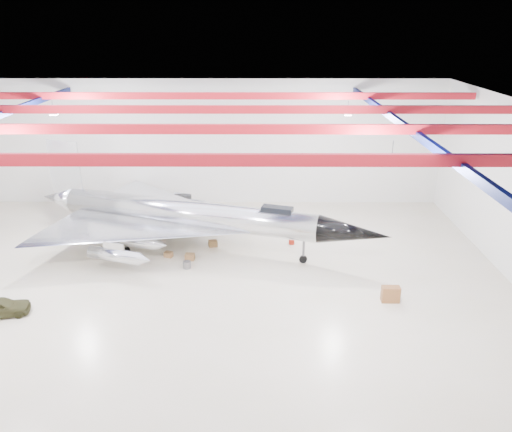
{
  "coord_description": "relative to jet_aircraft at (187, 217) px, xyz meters",
  "views": [
    {
      "loc": [
        3.94,
        -28.05,
        15.49
      ],
      "look_at": [
        3.79,
        2.0,
        3.72
      ],
      "focal_mm": 35.0,
      "sensor_mm": 36.0,
      "label": 1
    }
  ],
  "objects": [
    {
      "name": "engine_drum",
      "position": [
        0.34,
        -3.35,
        -2.14
      ],
      "size": [
        0.63,
        0.63,
        0.48
      ],
      "primitive_type": "cylinder",
      "rotation": [
        0.0,
        0.0,
        -0.2
      ],
      "color": "#59595B",
      "rests_on": "floor"
    },
    {
      "name": "desk",
      "position": [
        12.93,
        -7.58,
        -1.89
      ],
      "size": [
        1.07,
        0.54,
        0.97
      ],
      "primitive_type": "cube",
      "rotation": [
        0.0,
        0.0,
        -0.01
      ],
      "color": "brown",
      "rests_on": "floor"
    },
    {
      "name": "wall_back",
      "position": [
        1.18,
        9.77,
        3.12
      ],
      "size": [
        40.0,
        0.0,
        40.0
      ],
      "primitive_type": "plane",
      "rotation": [
        1.57,
        0.0,
        0.0
      ],
      "color": "silver",
      "rests_on": "floor"
    },
    {
      "name": "parts_bin",
      "position": [
        1.78,
        0.15,
        -2.16
      ],
      "size": [
        0.74,
        0.65,
        0.44
      ],
      "primitive_type": "cube",
      "rotation": [
        0.0,
        0.0,
        0.26
      ],
      "color": "olive",
      "rests_on": "floor"
    },
    {
      "name": "jet_aircraft",
      "position": [
        0.0,
        0.0,
        0.0
      ],
      "size": [
        25.94,
        18.97,
        7.26
      ],
      "rotation": [
        0.0,
        0.0,
        -0.3
      ],
      "color": "silver",
      "rests_on": "floor"
    },
    {
      "name": "spares_box",
      "position": [
        1.54,
        3.66,
        -2.18
      ],
      "size": [
        0.56,
        0.56,
        0.41
      ],
      "primitive_type": "cylinder",
      "rotation": [
        0.0,
        0.0,
        0.29
      ],
      "color": "#59595B",
      "rests_on": "floor"
    },
    {
      "name": "ceiling",
      "position": [
        1.18,
        -5.23,
        8.62
      ],
      "size": [
        40.0,
        40.0,
        0.0
      ],
      "primitive_type": "plane",
      "rotation": [
        3.14,
        0.0,
        0.0
      ],
      "color": "#0A0F38",
      "rests_on": "wall_back"
    },
    {
      "name": "ceiling_structure",
      "position": [
        1.18,
        -5.23,
        7.94
      ],
      "size": [
        39.5,
        29.5,
        1.08
      ],
      "color": "maroon",
      "rests_on": "ceiling"
    },
    {
      "name": "oil_barrel",
      "position": [
        0.37,
        -2.1,
        -2.16
      ],
      "size": [
        0.67,
        0.56,
        0.44
      ],
      "primitive_type": "cube",
      "rotation": [
        0.0,
        0.0,
        -0.09
      ],
      "color": "olive",
      "rests_on": "floor"
    },
    {
      "name": "toolbox_red",
      "position": [
        -1.78,
        3.6,
        -2.22
      ],
      "size": [
        0.48,
        0.41,
        0.31
      ],
      "primitive_type": "cube",
      "rotation": [
        0.0,
        0.0,
        0.12
      ],
      "color": "maroon",
      "rests_on": "floor"
    },
    {
      "name": "tool_chest",
      "position": [
        7.61,
        0.55,
        -2.19
      ],
      "size": [
        0.43,
        0.43,
        0.38
      ],
      "primitive_type": "cylinder",
      "rotation": [
        0.0,
        0.0,
        0.01
      ],
      "color": "maroon",
      "rests_on": "floor"
    },
    {
      "name": "crate_ply",
      "position": [
        -1.2,
        -1.67,
        -2.19
      ],
      "size": [
        0.66,
        0.6,
        0.38
      ],
      "primitive_type": "cube",
      "rotation": [
        0.0,
        0.0,
        -0.35
      ],
      "color": "olive",
      "rests_on": "floor"
    },
    {
      "name": "floor",
      "position": [
        1.18,
        -5.23,
        -2.38
      ],
      "size": [
        40.0,
        40.0,
        0.0
      ],
      "primitive_type": "plane",
      "color": "#C0B899",
      "rests_on": "ground"
    }
  ]
}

